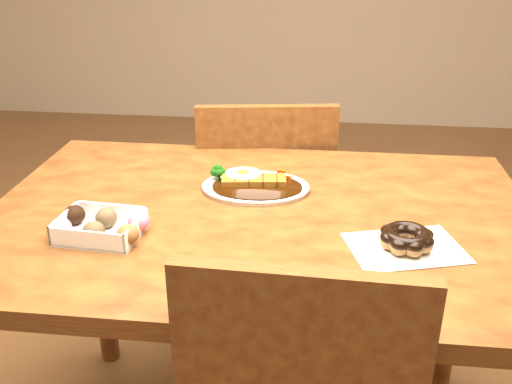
# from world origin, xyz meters

# --- Properties ---
(table) EXTENTS (1.20, 0.80, 0.75)m
(table) POSITION_xyz_m (0.00, 0.00, 0.65)
(table) COLOR #4E200F
(table) RESTS_ON ground
(chair_far) EXTENTS (0.48, 0.48, 0.87)m
(chair_far) POSITION_xyz_m (-0.04, 0.54, 0.48)
(chair_far) COLOR #4E200F
(chair_far) RESTS_ON ground
(katsu_curry_plate) EXTENTS (0.26, 0.19, 0.05)m
(katsu_curry_plate) POSITION_xyz_m (-0.03, 0.12, 0.76)
(katsu_curry_plate) COLOR white
(katsu_curry_plate) RESTS_ON table
(donut_box) EXTENTS (0.19, 0.14, 0.05)m
(donut_box) POSITION_xyz_m (-0.31, -0.14, 0.77)
(donut_box) COLOR white
(donut_box) RESTS_ON table
(pon_de_ring) EXTENTS (0.25, 0.20, 0.04)m
(pon_de_ring) POSITION_xyz_m (0.30, -0.12, 0.77)
(pon_de_ring) COLOR silver
(pon_de_ring) RESTS_ON table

